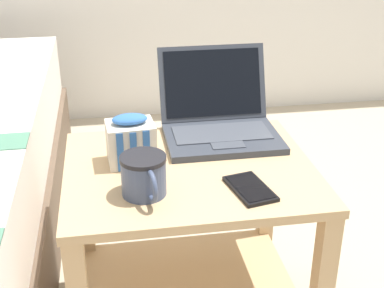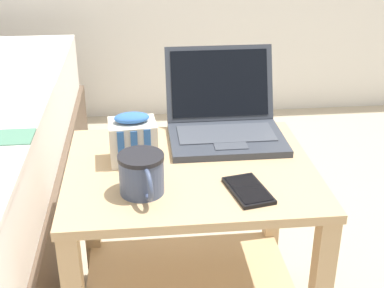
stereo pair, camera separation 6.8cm
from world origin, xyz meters
TOP-DOWN VIEW (x-y plane):
  - bedside_table at (0.00, 0.00)m, footprint 0.61×0.51m
  - laptop at (0.11, 0.18)m, footprint 0.31×0.30m
  - mug_front_left at (-0.12, -0.11)m, footprint 0.10×0.14m
  - snack_bag at (-0.14, 0.05)m, footprint 0.12×0.10m
  - cell_phone at (0.12, -0.14)m, footprint 0.10×0.15m

SIDE VIEW (x-z plane):
  - bedside_table at x=0.00m, z-range 0.07..0.58m
  - cell_phone at x=0.12m, z-range 0.51..0.52m
  - laptop at x=0.11m, z-range 0.44..0.66m
  - mug_front_left at x=-0.12m, z-range 0.51..0.61m
  - snack_bag at x=-0.14m, z-range 0.50..0.63m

